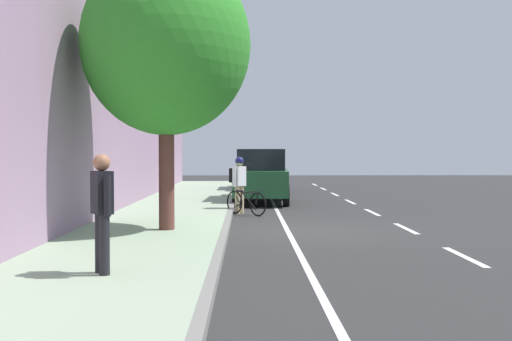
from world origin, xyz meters
name	(u,v)px	position (x,y,z in m)	size (l,w,h in m)	color
ground	(304,232)	(0.00, 0.00, 0.00)	(72.59, 72.59, 0.00)	#2E2E2E
sidewalk	(154,229)	(3.54, 0.00, 0.08)	(3.23, 45.37, 0.16)	#9AB090
curb_edge	(226,229)	(1.84, 0.00, 0.08)	(0.16, 45.37, 0.16)	gray
lane_stripe_centre	(406,228)	(-2.57, -0.59, 0.00)	(0.14, 44.20, 0.01)	white
lane_stripe_bike_edge	(288,232)	(0.37, 0.00, 0.00)	(0.12, 45.37, 0.01)	white
building_facade	(73,103)	(5.41, 0.00, 3.02)	(0.50, 45.37, 6.04)	#9D7A97
parked_suv_dark_blue_nearest	(262,170)	(0.64, -15.14, 1.03)	(1.99, 4.71, 1.99)	navy
parked_suv_green_second	(262,175)	(0.79, -8.51, 1.03)	(2.12, 4.78, 1.99)	#1E512D
bicycle_at_curb	(246,202)	(1.38, -4.04, 0.38)	(1.20, 1.32, 0.76)	black
cyclist_with_backpack	(239,179)	(1.60, -4.51, 1.06)	(0.53, 0.55, 1.74)	#C6B284
street_tree_near_cyclist	(166,45)	(3.13, 0.82, 4.25)	(3.74, 3.74, 6.11)	brown
pedestrian_on_phone	(102,206)	(3.39, 5.97, 1.12)	(0.39, 0.55, 1.70)	black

